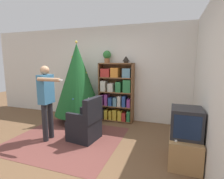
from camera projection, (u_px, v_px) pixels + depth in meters
name	position (u px, v px, depth m)	size (l,w,h in m)	color
ground_plane	(67.00, 154.00, 3.14)	(14.00, 14.00, 0.00)	brown
wall_back	(109.00, 73.00, 4.99)	(8.00, 0.10, 2.60)	silver
wall_right	(218.00, 89.00, 2.20)	(0.10, 8.00, 2.60)	silver
area_rug	(67.00, 139.00, 3.73)	(2.25, 2.04, 0.01)	brown
bookshelf	(116.00, 93.00, 4.77)	(0.95, 0.31, 1.60)	brown
tv_stand	(184.00, 149.00, 2.84)	(0.48, 0.73, 0.46)	tan
television	(186.00, 122.00, 2.77)	(0.47, 0.49, 0.46)	#28282D
game_remote	(176.00, 140.00, 2.65)	(0.04, 0.12, 0.02)	white
christmas_tree	(78.00, 79.00, 4.71)	(1.28, 1.28, 2.18)	#4C3323
armchair	(86.00, 125.00, 3.67)	(0.63, 0.63, 0.92)	black
standing_person	(47.00, 97.00, 3.58)	(0.63, 0.47, 1.56)	#232328
potted_plant	(107.00, 56.00, 4.70)	(0.22, 0.22, 0.33)	#935B38
table_lamp	(126.00, 59.00, 4.54)	(0.20, 0.20, 0.18)	#473828
book_pile_near_tree	(90.00, 125.00, 4.43)	(0.20, 0.16, 0.09)	#284C93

